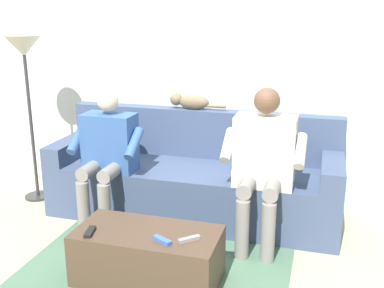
{
  "coord_description": "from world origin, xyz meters",
  "views": [
    {
      "loc": [
        -1.01,
        3.45,
        1.69
      ],
      "look_at": [
        0.0,
        -0.05,
        0.64
      ],
      "focal_mm": 43.29,
      "sensor_mm": 36.0,
      "label": 1
    }
  ],
  "objects_px": {
    "person_right_seated": "(107,150)",
    "floor_lamp": "(25,61)",
    "coffee_table": "(148,256)",
    "couch": "(194,181)",
    "cat_on_backrest": "(190,101)",
    "remote_gray": "(189,239)",
    "person_left_seated": "(263,158)",
    "remote_blue": "(162,240)",
    "remote_black": "(90,232)"
  },
  "relations": [
    {
      "from": "couch",
      "to": "person_right_seated",
      "type": "distance_m",
      "value": 0.79
    },
    {
      "from": "coffee_table",
      "to": "floor_lamp",
      "type": "relative_size",
      "value": 0.62
    },
    {
      "from": "person_right_seated",
      "to": "remote_gray",
      "type": "xyz_separation_m",
      "value": [
        -0.91,
        0.77,
        -0.26
      ]
    },
    {
      "from": "remote_gray",
      "to": "floor_lamp",
      "type": "bearing_deg",
      "value": -73.57
    },
    {
      "from": "coffee_table",
      "to": "remote_black",
      "type": "distance_m",
      "value": 0.4
    },
    {
      "from": "person_right_seated",
      "to": "remote_black",
      "type": "height_order",
      "value": "person_right_seated"
    },
    {
      "from": "couch",
      "to": "remote_black",
      "type": "bearing_deg",
      "value": 74.65
    },
    {
      "from": "person_left_seated",
      "to": "remote_gray",
      "type": "distance_m",
      "value": 0.91
    },
    {
      "from": "person_right_seated",
      "to": "floor_lamp",
      "type": "distance_m",
      "value": 1.14
    },
    {
      "from": "couch",
      "to": "remote_black",
      "type": "height_order",
      "value": "couch"
    },
    {
      "from": "coffee_table",
      "to": "floor_lamp",
      "type": "distance_m",
      "value": 2.13
    },
    {
      "from": "coffee_table",
      "to": "remote_gray",
      "type": "relative_size",
      "value": 6.62
    },
    {
      "from": "remote_black",
      "to": "remote_blue",
      "type": "xyz_separation_m",
      "value": [
        -0.47,
        -0.02,
        0.0
      ]
    },
    {
      "from": "coffee_table",
      "to": "person_right_seated",
      "type": "bearing_deg",
      "value": -49.25
    },
    {
      "from": "remote_blue",
      "to": "couch",
      "type": "bearing_deg",
      "value": -55.37
    },
    {
      "from": "remote_blue",
      "to": "floor_lamp",
      "type": "relative_size",
      "value": 0.09
    },
    {
      "from": "remote_black",
      "to": "remote_gray",
      "type": "distance_m",
      "value": 0.63
    },
    {
      "from": "person_right_seated",
      "to": "remote_blue",
      "type": "xyz_separation_m",
      "value": [
        -0.76,
        0.83,
        -0.26
      ]
    },
    {
      "from": "remote_gray",
      "to": "floor_lamp",
      "type": "distance_m",
      "value": 2.29
    },
    {
      "from": "person_left_seated",
      "to": "remote_blue",
      "type": "xyz_separation_m",
      "value": [
        0.48,
        0.85,
        -0.3
      ]
    },
    {
      "from": "person_right_seated",
      "to": "remote_gray",
      "type": "bearing_deg",
      "value": 139.84
    },
    {
      "from": "floor_lamp",
      "to": "person_right_seated",
      "type": "bearing_deg",
      "value": 161.78
    },
    {
      "from": "person_left_seated",
      "to": "remote_black",
      "type": "bearing_deg",
      "value": 42.21
    },
    {
      "from": "person_left_seated",
      "to": "remote_black",
      "type": "relative_size",
      "value": 8.61
    },
    {
      "from": "couch",
      "to": "remote_gray",
      "type": "bearing_deg",
      "value": 104.33
    },
    {
      "from": "cat_on_backrest",
      "to": "remote_blue",
      "type": "relative_size",
      "value": 3.77
    },
    {
      "from": "person_right_seated",
      "to": "coffee_table",
      "type": "bearing_deg",
      "value": 130.75
    },
    {
      "from": "cat_on_backrest",
      "to": "remote_gray",
      "type": "relative_size",
      "value": 3.61
    },
    {
      "from": "couch",
      "to": "coffee_table",
      "type": "relative_size",
      "value": 2.61
    },
    {
      "from": "person_right_seated",
      "to": "remote_gray",
      "type": "relative_size",
      "value": 7.87
    },
    {
      "from": "cat_on_backrest",
      "to": "remote_blue",
      "type": "xyz_separation_m",
      "value": [
        -0.26,
        1.47,
        -0.57
      ]
    },
    {
      "from": "couch",
      "to": "remote_black",
      "type": "xyz_separation_m",
      "value": [
        0.34,
        1.22,
        0.06
      ]
    },
    {
      "from": "cat_on_backrest",
      "to": "remote_gray",
      "type": "xyz_separation_m",
      "value": [
        -0.41,
        1.41,
        -0.57
      ]
    },
    {
      "from": "couch",
      "to": "floor_lamp",
      "type": "relative_size",
      "value": 1.62
    },
    {
      "from": "person_left_seated",
      "to": "remote_blue",
      "type": "distance_m",
      "value": 1.02
    },
    {
      "from": "coffee_table",
      "to": "remote_black",
      "type": "relative_size",
      "value": 6.79
    },
    {
      "from": "floor_lamp",
      "to": "cat_on_backrest",
      "type": "bearing_deg",
      "value": -166.23
    },
    {
      "from": "cat_on_backrest",
      "to": "remote_gray",
      "type": "distance_m",
      "value": 1.57
    },
    {
      "from": "person_right_seated",
      "to": "couch",
      "type": "bearing_deg",
      "value": -149.21
    },
    {
      "from": "remote_gray",
      "to": "person_left_seated",
      "type": "bearing_deg",
      "value": -155.73
    },
    {
      "from": "couch",
      "to": "person_left_seated",
      "type": "relative_size",
      "value": 2.06
    },
    {
      "from": "person_left_seated",
      "to": "floor_lamp",
      "type": "distance_m",
      "value": 2.24
    },
    {
      "from": "remote_black",
      "to": "couch",
      "type": "bearing_deg",
      "value": 152.2
    },
    {
      "from": "couch",
      "to": "person_right_seated",
      "type": "relative_size",
      "value": 2.2
    },
    {
      "from": "person_right_seated",
      "to": "cat_on_backrest",
      "type": "distance_m",
      "value": 0.87
    },
    {
      "from": "remote_black",
      "to": "person_right_seated",
      "type": "bearing_deg",
      "value": -173.81
    },
    {
      "from": "person_left_seated",
      "to": "floor_lamp",
      "type": "height_order",
      "value": "floor_lamp"
    },
    {
      "from": "couch",
      "to": "person_left_seated",
      "type": "xyz_separation_m",
      "value": [
        -0.62,
        0.35,
        0.37
      ]
    },
    {
      "from": "cat_on_backrest",
      "to": "remote_gray",
      "type": "bearing_deg",
      "value": 106.25
    },
    {
      "from": "couch",
      "to": "remote_blue",
      "type": "relative_size",
      "value": 18.08
    }
  ]
}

